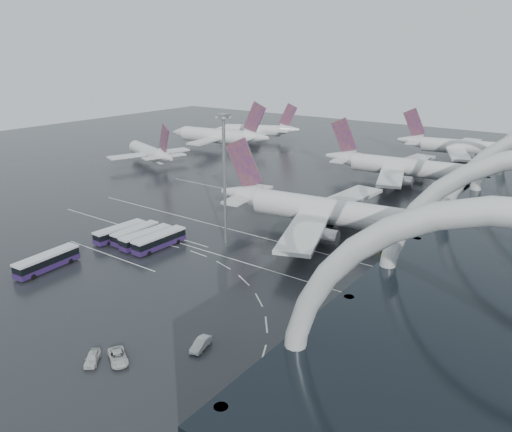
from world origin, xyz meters
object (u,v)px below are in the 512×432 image
Objects in this scene: bus_row_near_c at (146,238)px; gse_cart_belly_b at (407,231)px; van_curve_b at (92,358)px; van_curve_c at (201,344)px; airliner_gate_c at (464,148)px; bus_row_near_a at (120,232)px; airliner_main at (332,212)px; airliner_gate_b at (405,168)px; gse_cart_belly_c at (322,231)px; jet_remote_west at (150,153)px; bus_row_far_a at (47,261)px; jet_remote_mid at (220,136)px; bus_row_near_b at (135,233)px; jet_remote_far at (259,130)px; gse_cart_belly_a at (376,249)px; van_curve_a at (118,357)px; bus_row_near_d at (159,240)px; floodlight_mast at (224,164)px.

bus_row_near_c reaches higher than gse_cart_belly_b.
van_curve_c is (10.12, 11.66, 0.01)m from van_curve_b.
airliner_gate_c is 144.35m from bus_row_near_a.
van_curve_b is at bearing -100.26° from airliner_main.
airliner_gate_b reaches higher than gse_cart_belly_c.
bus_row_far_a is (55.05, -78.31, -2.63)m from jet_remote_west.
bus_row_far_a is at bearing -129.10° from gse_cart_belly_b.
airliner_gate_b is 58.67m from gse_cart_belly_c.
jet_remote_mid is 110.59m from gse_cart_belly_c.
jet_remote_mid is at bearing 142.63° from gse_cart_belly_c.
bus_row_near_b is 64.56m from gse_cart_belly_b.
jet_remote_far is 3.05× the size of bus_row_near_a.
jet_remote_west reaches higher than van_curve_c.
bus_row_near_c is 51.55m from gse_cart_belly_a.
gse_cart_belly_b is (106.18, -15.40, -3.91)m from jet_remote_west.
van_curve_a is (-3.10, -169.97, -4.16)m from airliner_gate_c.
bus_row_near_d is (63.06, -96.59, -3.73)m from jet_remote_mid.
airliner_gate_b is (-3.22, 57.34, -0.33)m from airliner_main.
bus_row_near_a is at bearing 114.96° from bus_row_near_b.
bus_row_near_c is 6.21× the size of gse_cart_belly_c.
airliner_gate_c is 160.74m from van_curve_c.
van_curve_a is at bearing -102.60° from gse_cart_belly_a.
airliner_gate_b is 50.02m from gse_cart_belly_b.
gse_cart_belly_b is at bearing 144.37° from jet_remote_mid.
bus_row_near_c is (4.19, -0.51, 0.08)m from bus_row_near_b.
floodlight_mast reaches higher than bus_row_near_a.
airliner_gate_b is 4.25× the size of bus_row_near_d.
jet_remote_far reaches higher than bus_row_far_a.
gse_cart_belly_a is at bearing 137.99° from jet_remote_mid.
jet_remote_mid is at bearing 83.54° from van_curve_b.
airliner_gate_c reaches higher than van_curve_c.
van_curve_c is at bearing -97.55° from airliner_gate_c.
airliner_gate_b is 1.48× the size of jet_remote_west.
bus_row_near_d is 0.98× the size of bus_row_far_a.
bus_row_near_a is at bearing 0.86° from bus_row_far_a.
bus_row_near_b is at bearing -115.89° from airliner_gate_b.
gse_cart_belly_a is 0.91× the size of gse_cart_belly_b.
airliner_gate_c is 1.40× the size of jet_remote_west.
airliner_gate_b is at bearing 91.41° from gse_cart_belly_c.
floodlight_mast reaches higher than bus_row_near_b.
van_curve_b is (33.55, -14.25, -1.12)m from bus_row_far_a.
floodlight_mast reaches higher than jet_remote_mid.
airliner_gate_b reaches higher than jet_remote_west.
bus_row_near_d is at bearing -134.85° from gse_cart_belly_b.
airliner_main is at bearing 83.96° from van_curve_c.
bus_row_near_d is at bearing 131.08° from van_curve_c.
van_curve_a is at bearing -139.77° from bus_row_near_d.
airliner_main is 4.81× the size of bus_row_near_c.
bus_row_near_a is 30.06m from floodlight_mast.
jet_remote_far reaches higher than jet_remote_west.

